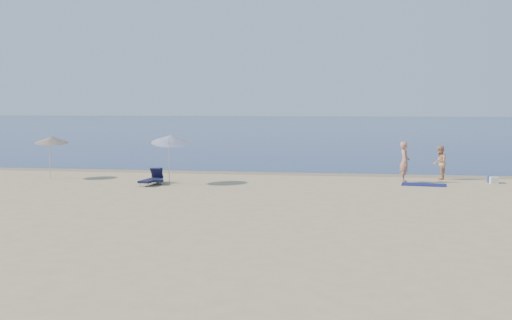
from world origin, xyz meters
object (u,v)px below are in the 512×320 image
(person_left, at_px, (405,162))
(person_right, at_px, (440,163))
(umbrella_near, at_px, (171,139))
(blue_cooler, at_px, (492,179))

(person_left, distance_m, person_right, 2.29)
(person_left, xyz_separation_m, umbrella_near, (-10.67, -2.16, 1.12))
(person_right, relative_size, blue_cooler, 3.86)
(umbrella_near, bearing_deg, person_left, -0.35)
(blue_cooler, bearing_deg, person_left, -172.66)
(blue_cooler, relative_size, umbrella_near, 0.17)
(blue_cooler, height_order, umbrella_near, umbrella_near)
(person_right, distance_m, blue_cooler, 2.54)
(person_right, relative_size, umbrella_near, 0.67)
(person_left, distance_m, umbrella_near, 10.95)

